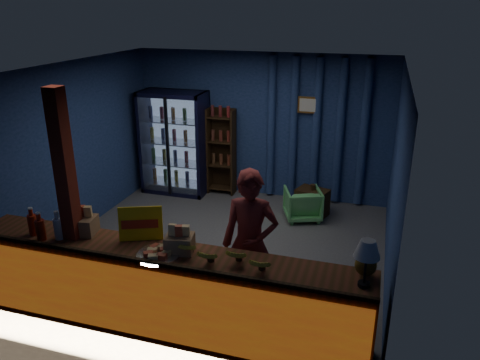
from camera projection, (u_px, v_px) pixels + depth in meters
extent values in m
plane|color=#515154|center=(222.00, 247.00, 6.88)|extent=(4.60, 4.60, 0.00)
plane|color=navy|center=(261.00, 126.00, 8.39)|extent=(4.60, 0.00, 4.60)
plane|color=navy|center=(145.00, 233.00, 4.46)|extent=(4.60, 0.00, 4.60)
plane|color=navy|center=(77.00, 149.00, 7.06)|extent=(0.00, 4.40, 4.40)
plane|color=navy|center=(396.00, 181.00, 5.79)|extent=(0.00, 4.40, 4.40)
plane|color=#472D19|center=(219.00, 67.00, 5.97)|extent=(4.60, 4.60, 0.00)
cube|color=brown|center=(163.00, 290.00, 5.01)|extent=(4.40, 0.55, 0.95)
cube|color=#D84419|center=(151.00, 306.00, 4.76)|extent=(4.35, 0.02, 0.81)
cube|color=#342210|center=(148.00, 262.00, 4.60)|extent=(4.40, 0.04, 0.04)
cube|color=maroon|center=(70.00, 208.00, 5.01)|extent=(0.16, 0.16, 2.60)
cube|color=black|center=(181.00, 139.00, 8.87)|extent=(1.20, 0.06, 1.90)
cube|color=black|center=(147.00, 140.00, 8.78)|extent=(0.06, 0.60, 1.90)
cube|color=black|center=(204.00, 145.00, 8.47)|extent=(0.06, 0.60, 1.90)
cube|color=black|center=(172.00, 94.00, 8.31)|extent=(1.20, 0.60, 0.08)
cube|color=black|center=(177.00, 189.00, 8.95)|extent=(1.20, 0.60, 0.08)
cube|color=#99B2D8|center=(180.00, 140.00, 8.82)|extent=(1.08, 0.02, 1.74)
cube|color=white|center=(168.00, 147.00, 8.38)|extent=(1.12, 0.02, 1.78)
cube|color=black|center=(168.00, 147.00, 8.36)|extent=(0.05, 0.05, 1.80)
cube|color=silver|center=(177.00, 182.00, 8.90)|extent=(1.08, 0.48, 0.02)
cylinder|color=#B8611A|center=(155.00, 174.00, 8.98)|extent=(0.07, 0.07, 0.22)
cylinder|color=#296D1B|center=(166.00, 175.00, 8.92)|extent=(0.07, 0.07, 0.22)
cylinder|color=gold|center=(176.00, 176.00, 8.86)|extent=(0.07, 0.07, 0.22)
cylinder|color=navy|center=(187.00, 177.00, 8.80)|extent=(0.07, 0.07, 0.22)
cylinder|color=maroon|center=(199.00, 178.00, 8.73)|extent=(0.07, 0.07, 0.22)
cube|color=silver|center=(176.00, 162.00, 8.76)|extent=(1.08, 0.48, 0.02)
cylinder|color=#296D1B|center=(154.00, 154.00, 8.84)|extent=(0.07, 0.07, 0.22)
cylinder|color=gold|center=(164.00, 155.00, 8.78)|extent=(0.07, 0.07, 0.22)
cylinder|color=navy|center=(175.00, 156.00, 8.72)|extent=(0.07, 0.07, 0.22)
cylinder|color=maroon|center=(187.00, 157.00, 8.65)|extent=(0.07, 0.07, 0.22)
cylinder|color=#B8611A|center=(198.00, 158.00, 8.59)|extent=(0.07, 0.07, 0.22)
cube|color=silver|center=(175.00, 142.00, 8.62)|extent=(1.08, 0.48, 0.02)
cylinder|color=gold|center=(152.00, 133.00, 8.70)|extent=(0.07, 0.07, 0.22)
cylinder|color=navy|center=(163.00, 134.00, 8.64)|extent=(0.07, 0.07, 0.22)
cylinder|color=maroon|center=(174.00, 135.00, 8.58)|extent=(0.07, 0.07, 0.22)
cylinder|color=#B8611A|center=(186.00, 136.00, 8.51)|extent=(0.07, 0.07, 0.22)
cylinder|color=#296D1B|center=(197.00, 137.00, 8.45)|extent=(0.07, 0.07, 0.22)
cube|color=silver|center=(174.00, 121.00, 8.48)|extent=(1.08, 0.48, 0.02)
cylinder|color=navy|center=(151.00, 112.00, 8.56)|extent=(0.07, 0.07, 0.22)
cylinder|color=maroon|center=(162.00, 113.00, 8.50)|extent=(0.07, 0.07, 0.22)
cylinder|color=#B8611A|center=(173.00, 114.00, 8.43)|extent=(0.07, 0.07, 0.22)
cylinder|color=#296D1B|center=(185.00, 114.00, 8.37)|extent=(0.07, 0.07, 0.22)
cylinder|color=gold|center=(196.00, 115.00, 8.31)|extent=(0.07, 0.07, 0.22)
cube|color=#342210|center=(224.00, 150.00, 8.72)|extent=(0.50, 0.02, 1.60)
cube|color=#342210|center=(209.00, 151.00, 8.66)|extent=(0.03, 0.28, 1.60)
cube|color=#342210|center=(233.00, 153.00, 8.54)|extent=(0.03, 0.28, 1.60)
cube|color=#342210|center=(222.00, 187.00, 8.85)|extent=(0.46, 0.26, 0.02)
cube|color=#342210|center=(222.00, 165.00, 8.69)|extent=(0.46, 0.26, 0.02)
cube|color=#342210|center=(221.00, 142.00, 8.53)|extent=(0.46, 0.26, 0.02)
cube|color=#342210|center=(221.00, 117.00, 8.37)|extent=(0.46, 0.26, 0.02)
cylinder|color=navy|center=(271.00, 128.00, 8.28)|extent=(0.14, 0.14, 2.50)
cylinder|color=navy|center=(293.00, 129.00, 8.17)|extent=(0.14, 0.14, 2.50)
cylinder|color=navy|center=(316.00, 131.00, 8.06)|extent=(0.14, 0.14, 2.50)
cylinder|color=navy|center=(340.00, 133.00, 7.96)|extent=(0.14, 0.14, 2.50)
cylinder|color=navy|center=(364.00, 134.00, 7.85)|extent=(0.14, 0.14, 2.50)
cube|color=#BC822F|center=(308.00, 105.00, 7.91)|extent=(0.36, 0.03, 0.28)
cube|color=silver|center=(308.00, 105.00, 7.89)|extent=(0.30, 0.01, 0.22)
imported|color=maroon|center=(250.00, 244.00, 5.18)|extent=(0.67, 0.48, 1.72)
imported|color=#63C76A|center=(303.00, 204.00, 7.70)|extent=(0.74, 0.75, 0.53)
cube|color=#342210|center=(312.00, 202.00, 7.85)|extent=(0.59, 0.50, 0.46)
cylinder|color=#342210|center=(313.00, 187.00, 7.76)|extent=(0.09, 0.09, 0.09)
cube|color=yellow|center=(141.00, 224.00, 5.03)|extent=(0.47, 0.27, 0.37)
cube|color=#B4240C|center=(140.00, 224.00, 5.01)|extent=(0.37, 0.18, 0.09)
cylinder|color=#B4240C|center=(33.00, 225.00, 5.16)|extent=(0.10, 0.10, 0.23)
cylinder|color=#B4240C|center=(31.00, 212.00, 5.10)|extent=(0.05, 0.05, 0.09)
cylinder|color=white|center=(30.00, 208.00, 5.09)|extent=(0.05, 0.05, 0.02)
cylinder|color=#B4240C|center=(41.00, 230.00, 5.04)|extent=(0.10, 0.10, 0.23)
cylinder|color=#B4240C|center=(38.00, 216.00, 4.98)|extent=(0.05, 0.05, 0.09)
cylinder|color=white|center=(38.00, 213.00, 4.97)|extent=(0.05, 0.05, 0.02)
cylinder|color=silver|center=(59.00, 229.00, 5.06)|extent=(0.10, 0.10, 0.23)
cylinder|color=silver|center=(56.00, 215.00, 5.01)|extent=(0.05, 0.05, 0.09)
cylinder|color=white|center=(56.00, 212.00, 4.99)|extent=(0.05, 0.05, 0.02)
cube|color=#916746|center=(82.00, 225.00, 5.19)|extent=(0.34, 0.30, 0.19)
cube|color=gold|center=(74.00, 212.00, 5.14)|extent=(0.09, 0.07, 0.12)
cube|color=#DD5129|center=(80.00, 212.00, 5.13)|extent=(0.09, 0.07, 0.12)
cube|color=gold|center=(87.00, 213.00, 5.13)|extent=(0.09, 0.07, 0.12)
cube|color=#916746|center=(180.00, 244.00, 4.81)|extent=(0.32, 0.28, 0.18)
cube|color=gold|center=(172.00, 230.00, 4.76)|extent=(0.08, 0.06, 0.12)
cube|color=#DD5129|center=(179.00, 230.00, 4.75)|extent=(0.08, 0.06, 0.12)
cube|color=gold|center=(186.00, 231.00, 4.75)|extent=(0.08, 0.06, 0.12)
cylinder|color=silver|center=(158.00, 255.00, 4.75)|extent=(0.45, 0.45, 0.02)
cube|color=gold|center=(166.00, 253.00, 4.71)|extent=(0.10, 0.07, 0.05)
cube|color=#DD5129|center=(166.00, 250.00, 4.77)|extent=(0.12, 0.12, 0.05)
cube|color=gold|center=(162.00, 248.00, 4.81)|extent=(0.07, 0.10, 0.05)
cube|color=#DD5129|center=(155.00, 248.00, 4.81)|extent=(0.12, 0.12, 0.05)
cube|color=gold|center=(150.00, 250.00, 4.76)|extent=(0.10, 0.07, 0.05)
cube|color=#DD5129|center=(150.00, 254.00, 4.70)|extent=(0.12, 0.12, 0.05)
cube|color=gold|center=(154.00, 256.00, 4.66)|extent=(0.07, 0.10, 0.05)
cube|color=#DD5129|center=(161.00, 255.00, 4.66)|extent=(0.12, 0.12, 0.05)
cylinder|color=black|center=(364.00, 284.00, 4.24)|extent=(0.11, 0.11, 0.04)
cylinder|color=black|center=(365.00, 269.00, 4.18)|extent=(0.02, 0.02, 0.33)
cone|color=white|center=(368.00, 249.00, 4.11)|extent=(0.24, 0.24, 0.16)
sphere|color=brown|center=(366.00, 265.00, 4.37)|extent=(0.20, 0.20, 0.20)
cone|color=#305E20|center=(367.00, 249.00, 4.31)|extent=(0.11, 0.11, 0.16)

